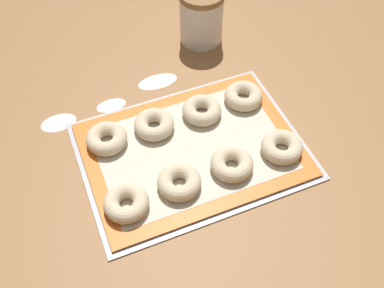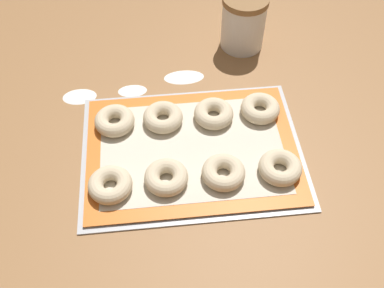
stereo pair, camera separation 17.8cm
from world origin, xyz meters
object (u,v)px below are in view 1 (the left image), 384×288
baking_tray (192,150)px  flour_canister (201,16)px  bagel_back_mid_right (202,110)px  bagel_back_far_right (243,96)px  bagel_back_far_left (107,139)px  bagel_front_mid_right (232,164)px  bagel_front_far_left (126,203)px  bagel_front_mid_left (179,182)px  bagel_back_mid_left (154,125)px  bagel_front_far_right (282,147)px

baking_tray → flour_canister: (0.18, 0.36, 0.07)m
bagel_back_mid_right → baking_tray: bearing=-125.2°
bagel_back_far_right → bagel_back_far_left: bearing=-179.5°
bagel_back_far_left → flour_canister: bearing=38.3°
baking_tray → bagel_front_mid_right: bearing=-55.0°
bagel_front_far_left → bagel_back_mid_right: same height
bagel_back_mid_right → bagel_back_far_right: bearing=2.5°
baking_tray → bagel_back_mid_right: (0.06, 0.09, 0.02)m
bagel_front_mid_left → bagel_back_far_right: 0.29m
bagel_back_mid_left → bagel_back_far_right: (0.23, 0.00, 0.00)m
bagel_front_far_left → bagel_front_mid_right: (0.24, 0.01, 0.00)m
flour_canister → bagel_back_far_right: bearing=-90.7°
baking_tray → flour_canister: 0.41m
bagel_front_far_left → bagel_back_mid_right: 0.30m
bagel_front_far_left → bagel_front_far_right: 0.36m
baking_tray → bagel_back_mid_right: bagel_back_mid_right is taller
bagel_front_far_left → bagel_back_far_left: size_ratio=1.00×
bagel_back_far_left → bagel_back_mid_left: 0.11m
baking_tray → bagel_back_far_right: size_ratio=5.32×
bagel_back_mid_left → bagel_back_mid_right: bearing=-0.3°
bagel_front_far_left → bagel_back_far_right: same height
bagel_front_far_right → bagel_back_far_left: bearing=154.2°
bagel_front_far_left → bagel_front_mid_left: same height
bagel_front_mid_left → bagel_back_mid_right: (0.12, 0.17, 0.00)m
bagel_front_mid_right → bagel_back_far_right: same height
flour_canister → bagel_front_far_left: bearing=-128.2°
bagel_front_mid_right → bagel_back_mid_left: size_ratio=1.00×
baking_tray → bagel_front_far_left: 0.20m
baking_tray → bagel_front_far_left: (-0.18, -0.09, 0.02)m
bagel_front_mid_left → bagel_front_far_right: bearing=-0.0°
bagel_front_mid_left → bagel_back_mid_left: 0.17m
bagel_front_mid_left → bagel_front_far_right: same height
bagel_front_mid_left → bagel_front_mid_right: (0.12, -0.00, 0.00)m
bagel_back_far_left → bagel_back_mid_left: same height
bagel_front_mid_left → bagel_back_mid_left: same height
bagel_front_mid_left → bagel_back_far_right: same height
baking_tray → bagel_back_far_right: bagel_back_far_right is taller
bagel_back_far_left → flour_canister: flour_canister is taller
bagel_front_far_right → flour_canister: bearing=90.7°
bagel_front_far_right → bagel_front_mid_left: bearing=180.0°
bagel_front_mid_right → bagel_front_far_right: (0.12, -0.00, 0.00)m
bagel_front_far_right → bagel_back_mid_left: 0.30m
bagel_back_far_left → bagel_back_mid_right: 0.23m
bagel_front_far_right → bagel_back_far_right: (-0.01, 0.18, 0.00)m
bagel_front_far_left → flour_canister: (0.36, 0.46, 0.05)m
baking_tray → bagel_front_far_left: bagel_front_far_left is taller
bagel_front_mid_right → bagel_front_far_right: bearing=-0.1°
baking_tray → bagel_front_mid_left: (-0.06, -0.08, 0.02)m
bagel_front_far_right → bagel_back_mid_left: (-0.24, 0.17, 0.00)m
bagel_back_far_right → bagel_front_far_right: bearing=-87.2°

